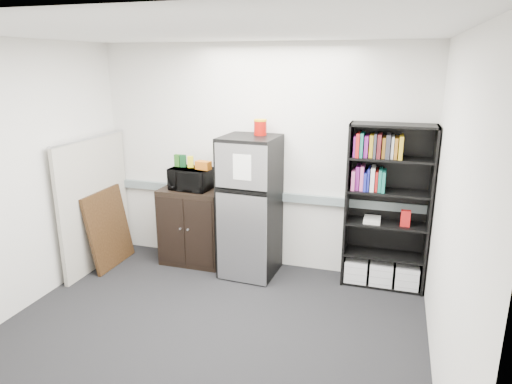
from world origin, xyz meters
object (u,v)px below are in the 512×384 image
cubicle_partition (95,203)px  refrigerator (250,207)px  microwave (191,179)px  cabinet (193,226)px  bookshelf (387,209)px

cubicle_partition → refrigerator: bearing=10.2°
microwave → cabinet: bearing=93.2°
refrigerator → cubicle_partition: bearing=-166.7°
refrigerator → microwave: bearing=178.4°
cubicle_partition → cabinet: 1.23m
microwave → cubicle_partition: bearing=-156.7°
microwave → bookshelf: bearing=5.2°
bookshelf → cabinet: bearing=-178.4°
cabinet → refrigerator: size_ratio=0.58×
cubicle_partition → microwave: 1.21m
bookshelf → refrigerator: (-1.54, -0.14, -0.08)m
cubicle_partition → refrigerator: refrigerator is taller
cubicle_partition → cabinet: bearing=20.8°
bookshelf → cubicle_partition: (-3.43, -0.49, -0.10)m
bookshelf → cabinet: bookshelf is taller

